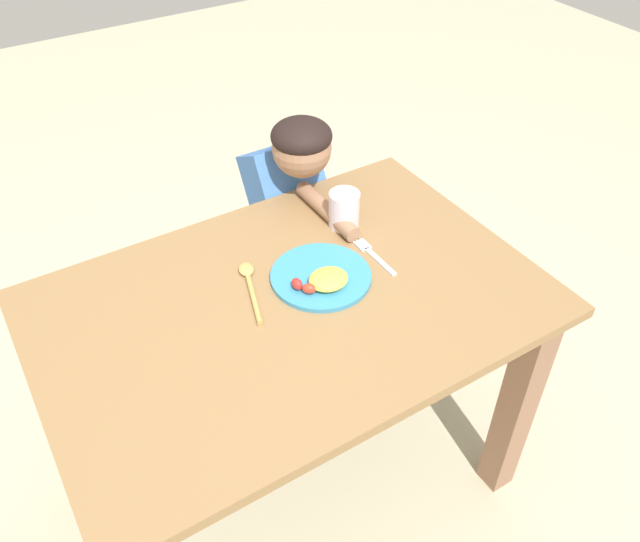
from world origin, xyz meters
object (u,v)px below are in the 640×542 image
plate (322,277)px  person (289,237)px  fork (371,253)px  drinking_cup (344,210)px  spoon (250,283)px

plate → person: person is taller
plate → person: bearing=71.1°
person → fork: bearing=91.3°
fork → person: (-0.01, 0.42, -0.22)m
fork → drinking_cup: size_ratio=1.98×
plate → drinking_cup: size_ratio=2.44×
spoon → drinking_cup: (0.32, 0.08, 0.04)m
plate → fork: (0.16, 0.02, -0.01)m
fork → drinking_cup: bearing=-3.8°
fork → spoon: bearing=79.8°
spoon → person: size_ratio=0.22×
spoon → drinking_cup: bearing=-57.9°
person → spoon: bearing=49.9°
person → plate: bearing=71.1°
plate → drinking_cup: 0.24m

